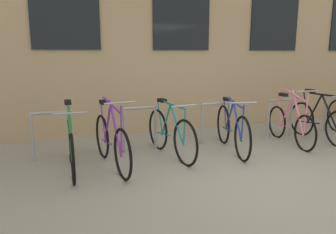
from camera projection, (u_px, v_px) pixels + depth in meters
The scene contains 8 objects.
ground_plane at pixel (265, 179), 4.49m from camera, with size 42.00×42.00×0.00m, color gray.
bike_rack at pixel (216, 118), 6.23m from camera, with size 6.62×0.05×0.80m.
bicycle_black at pixel (320, 121), 6.43m from camera, with size 0.44×1.75×1.02m.
bicycle_teal at pixel (170, 133), 5.46m from camera, with size 0.44×1.75×0.97m.
bicycle_purple at pixel (111, 141), 4.94m from camera, with size 0.44×1.82×1.10m.
bicycle_blue at pixel (232, 129), 5.76m from camera, with size 0.53×1.81×0.98m.
bicycle_pink at pixel (290, 124), 6.24m from camera, with size 0.44×1.66×1.10m.
bicycle_green at pixel (71, 146), 4.77m from camera, with size 0.44×1.67×1.04m.
Camera 1 is at (-2.67, -3.56, 1.72)m, focal length 34.55 mm.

